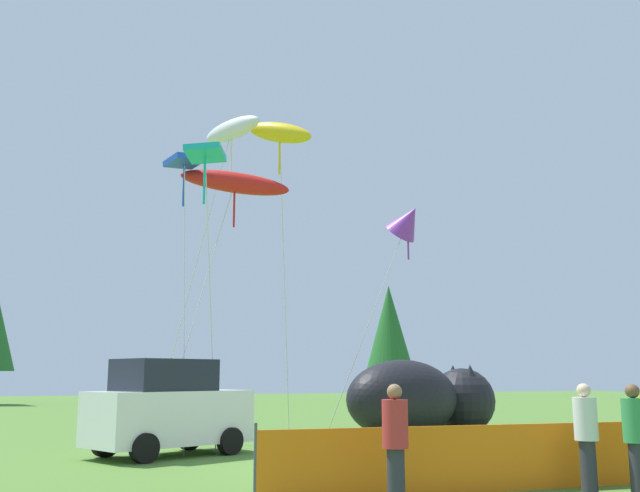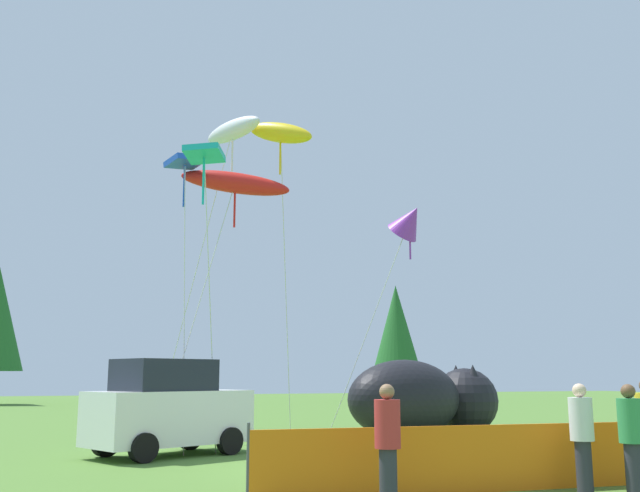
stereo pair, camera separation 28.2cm
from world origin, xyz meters
name	(u,v)px [view 2 (the right image)]	position (x,y,z in m)	size (l,w,h in m)	color
ground_plane	(319,469)	(0.00, 0.00, 0.00)	(120.00, 120.00, 0.00)	#4C752D
parked_car	(168,409)	(-2.71, 3.55, 1.14)	(4.34, 3.29, 2.35)	white
folding_chair	(497,445)	(3.28, -1.75, 0.54)	(0.75, 0.75, 0.93)	#267F33
inflatable_cat	(422,402)	(5.65, 6.02, 1.13)	(6.24, 3.87, 2.44)	black
safety_fence	(495,458)	(1.84, -3.89, 0.56)	(8.65, 0.53, 1.22)	orange
spectator_in_black_shirt	(582,433)	(3.11, -4.59, 0.99)	(0.40, 0.40, 1.82)	#2D2D38
spectator_in_green_shirt	(388,440)	(-0.55, -4.67, 1.00)	(0.40, 0.40, 1.82)	#2D2D38
spectator_in_red_shirt	(631,435)	(3.60, -5.19, 0.99)	(0.39, 0.39, 1.81)	#2D2D38
kite_blue_box	(185,167)	(-2.35, 4.57, 7.71)	(1.14, 1.68, 8.02)	silver
kite_purple_delta	(409,221)	(5.28, 5.86, 6.98)	(3.14, 2.45, 7.73)	silver
kite_white_ghost	(233,131)	(-0.74, 5.83, 9.36)	(2.64, 3.62, 9.86)	silver
kite_yellow_hero	(281,134)	(0.54, 4.94, 9.13)	(2.06, 2.14, 9.80)	silver
kite_red_lizard	(235,183)	(-0.91, 4.60, 7.36)	(3.68, 1.78, 7.96)	silver
kite_teal_diamond	(204,159)	(-2.21, 2.31, 7.27)	(1.38, 2.01, 7.56)	silver
horizon_tree_east	(396,329)	(19.31, 36.04, 5.51)	(3.76, 3.76, 8.98)	brown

